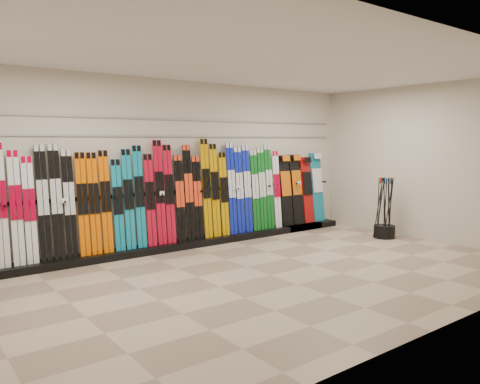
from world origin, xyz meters
TOP-DOWN VIEW (x-y plane):
  - floor at (0.00, 0.00)m, footprint 8.00×8.00m
  - back_wall at (0.00, 2.50)m, footprint 8.00×0.00m
  - right_wall at (4.00, 0.00)m, footprint 0.00×5.00m
  - ceiling at (0.00, 0.00)m, footprint 8.00×8.00m
  - ski_rack_base at (0.22, 2.28)m, footprint 8.00×0.40m
  - skis at (-0.45, 2.31)m, footprint 5.38×0.19m
  - snowboards at (2.94, 2.35)m, footprint 1.27×0.24m
  - pole_bin at (3.51, 0.61)m, footprint 0.41×0.41m
  - ski_poles at (3.48, 0.60)m, footprint 0.30×0.35m
  - slatwall_rail_0 at (0.00, 2.48)m, footprint 7.60×0.02m
  - slatwall_rail_1 at (0.00, 2.48)m, footprint 7.60×0.02m

SIDE VIEW (x-z plane):
  - floor at x=0.00m, z-range 0.00..0.00m
  - ski_rack_base at x=0.22m, z-range 0.00..0.12m
  - pole_bin at x=3.51m, z-range 0.00..0.25m
  - ski_poles at x=3.48m, z-range 0.02..1.20m
  - snowboards at x=2.94m, z-range 0.10..1.63m
  - skis at x=-0.45m, z-range 0.04..1.88m
  - back_wall at x=0.00m, z-range -2.50..5.50m
  - right_wall at x=4.00m, z-range -1.00..4.00m
  - slatwall_rail_0 at x=0.00m, z-range 1.98..2.02m
  - slatwall_rail_1 at x=0.00m, z-range 2.28..2.31m
  - ceiling at x=0.00m, z-range 3.00..3.00m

